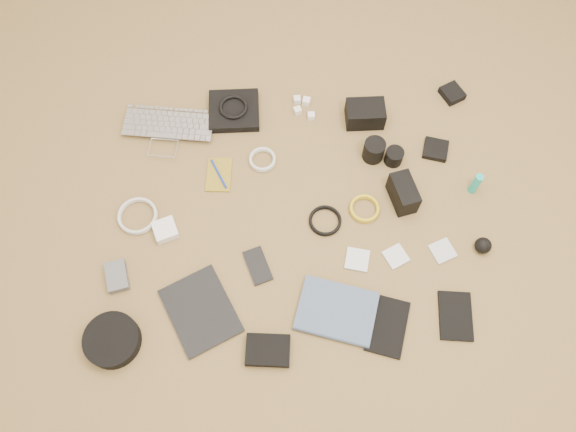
{
  "coord_description": "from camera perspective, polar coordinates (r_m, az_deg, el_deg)",
  "views": [
    {
      "loc": [
        -0.07,
        -0.83,
        1.84
      ],
      "look_at": [
        -0.0,
        0.0,
        0.02
      ],
      "focal_mm": 35.0,
      "sensor_mm": 36.0,
      "label": 1
    }
  ],
  "objects": [
    {
      "name": "cable_yellow",
      "position": [
        2.05,
        7.76,
        0.67
      ],
      "size": [
        0.11,
        0.11,
        0.01
      ],
      "primitive_type": "torus",
      "rotation": [
        0.0,
        0.0,
        -0.02
      ],
      "color": "gold",
      "rests_on": "ground"
    },
    {
      "name": "notebook_black_b",
      "position": [
        1.98,
        16.65,
        -9.7
      ],
      "size": [
        0.13,
        0.18,
        0.01
      ],
      "primitive_type": "cube",
      "rotation": [
        0.0,
        0.0,
        -0.14
      ],
      "color": "black",
      "rests_on": "ground"
    },
    {
      "name": "card_reader",
      "position": [
        2.21,
        14.76,
        6.55
      ],
      "size": [
        0.11,
        0.11,
        0.02
      ],
      "primitive_type": "cube",
      "rotation": [
        0.0,
        0.0,
        -0.32
      ],
      "color": "black",
      "rests_on": "ground"
    },
    {
      "name": "cable_black",
      "position": [
        2.01,
        3.78,
        -0.54
      ],
      "size": [
        0.12,
        0.12,
        0.01
      ],
      "primitive_type": "torus",
      "rotation": [
        0.0,
        0.0,
        0.01
      ],
      "color": "black",
      "rests_on": "ground"
    },
    {
      "name": "charger_d",
      "position": [
        2.23,
        2.37,
        10.12
      ],
      "size": [
        0.03,
        0.03,
        0.03
      ],
      "primitive_type": "cube",
      "rotation": [
        0.0,
        0.0,
        -0.06
      ],
      "color": "white",
      "rests_on": "ground"
    },
    {
      "name": "power_brick",
      "position": [
        2.03,
        -12.35,
        -1.39
      ],
      "size": [
        0.1,
        0.1,
        0.03
      ],
      "primitive_type": "cube",
      "rotation": [
        0.0,
        0.0,
        0.3
      ],
      "color": "white",
      "rests_on": "ground"
    },
    {
      "name": "lens_b",
      "position": [
        2.14,
        10.71,
        5.96
      ],
      "size": [
        0.09,
        0.09,
        0.06
      ],
      "primitive_type": "cylinder",
      "rotation": [
        0.0,
        0.0,
        0.4
      ],
      "color": "black",
      "rests_on": "ground"
    },
    {
      "name": "filter_case_right",
      "position": [
        2.04,
        15.42,
        -3.45
      ],
      "size": [
        0.1,
        0.1,
        0.01
      ],
      "primitive_type": "cube",
      "rotation": [
        0.0,
        0.0,
        0.34
      ],
      "color": "silver",
      "rests_on": "ground"
    },
    {
      "name": "lens_a",
      "position": [
        2.13,
        8.71,
        6.62
      ],
      "size": [
        0.1,
        0.1,
        0.09
      ],
      "primitive_type": "cylinder",
      "rotation": [
        0.0,
        0.0,
        -0.36
      ],
      "color": "black",
      "rests_on": "ground"
    },
    {
      "name": "filter_case_mid",
      "position": [
        2.0,
        10.89,
        -4.06
      ],
      "size": [
        0.1,
        0.1,
        0.01
      ],
      "primitive_type": "cube",
      "rotation": [
        0.0,
        0.0,
        0.42
      ],
      "color": "silver",
      "rests_on": "ground"
    },
    {
      "name": "cable_white_a",
      "position": [
        2.13,
        -2.61,
        5.67
      ],
      "size": [
        0.12,
        0.12,
        0.01
      ],
      "primitive_type": "torus",
      "rotation": [
        0.0,
        0.0,
        -0.18
      ],
      "color": "silver",
      "rests_on": "ground"
    },
    {
      "name": "air_blower",
      "position": [
        2.06,
        19.2,
        -2.85
      ],
      "size": [
        0.07,
        0.07,
        0.06
      ],
      "primitive_type": "sphere",
      "rotation": [
        0.0,
        0.0,
        0.25
      ],
      "color": "black",
      "rests_on": "ground"
    },
    {
      "name": "filter_case_left",
      "position": [
        1.97,
        7.04,
        -4.42
      ],
      "size": [
        0.1,
        0.1,
        0.01
      ],
      "primitive_type": "cube",
      "rotation": [
        0.0,
        0.0,
        -0.27
      ],
      "color": "silver",
      "rests_on": "ground"
    },
    {
      "name": "lens_pouch",
      "position": [
        2.38,
        16.33,
        11.87
      ],
      "size": [
        0.1,
        0.11,
        0.03
      ],
      "primitive_type": "cube",
      "rotation": [
        0.0,
        0.0,
        0.42
      ],
      "color": "black",
      "rests_on": "ground"
    },
    {
      "name": "headphones",
      "position": [
        2.22,
        -5.56,
        10.96
      ],
      "size": [
        0.13,
        0.13,
        0.01
      ],
      "primitive_type": "torus",
      "rotation": [
        0.0,
        0.0,
        0.16
      ],
      "color": "black",
      "rests_on": "headphone_pouch"
    },
    {
      "name": "notebook_black_a",
      "position": [
        1.92,
        10.06,
        -10.96
      ],
      "size": [
        0.18,
        0.22,
        0.01
      ],
      "primitive_type": "cube",
      "rotation": [
        0.0,
        0.0,
        -0.34
      ],
      "color": "black",
      "rests_on": "ground"
    },
    {
      "name": "drive_case",
      "position": [
        1.86,
        -2.05,
        -13.48
      ],
      "size": [
        0.15,
        0.12,
        0.04
      ],
      "primitive_type": "cube",
      "rotation": [
        0.0,
        0.0,
        -0.12
      ],
      "color": "black",
      "rests_on": "ground"
    },
    {
      "name": "headphone_case",
      "position": [
        1.94,
        -17.43,
        -11.94
      ],
      "size": [
        0.21,
        0.21,
        0.05
      ],
      "primitive_type": "cylinder",
      "rotation": [
        0.0,
        0.0,
        0.2
      ],
      "color": "black",
      "rests_on": "ground"
    },
    {
      "name": "notebook_olive",
      "position": [
        2.11,
        -7.03,
        4.18
      ],
      "size": [
        0.11,
        0.15,
        0.01
      ],
      "primitive_type": "cube",
      "rotation": [
        0.0,
        0.0,
        -0.11
      ],
      "color": "olive",
      "rests_on": "ground"
    },
    {
      "name": "lens_cleaner",
      "position": [
        2.14,
        18.52,
        3.14
      ],
      "size": [
        0.03,
        0.03,
        0.1
      ],
      "primitive_type": "cylinder",
      "rotation": [
        0.0,
        0.0,
        0.0
      ],
      "color": "#1BB2A3",
      "rests_on": "ground"
    },
    {
      "name": "cable_white_b",
      "position": [
        2.09,
        -14.99,
        -0.05
      ],
      "size": [
        0.15,
        0.15,
        0.01
      ],
      "primitive_type": "torus",
      "rotation": [
        0.0,
        0.0,
        -0.04
      ],
      "color": "silver",
      "rests_on": "ground"
    },
    {
      "name": "charger_a",
      "position": [
        2.24,
        0.97,
        10.66
      ],
      "size": [
        0.03,
        0.03,
        0.02
      ],
      "primitive_type": "cube",
      "rotation": [
        0.0,
        0.0,
        0.3
      ],
      "color": "white",
      "rests_on": "ground"
    },
    {
      "name": "dslr_camera",
      "position": [
        2.21,
        7.84,
        10.24
      ],
      "size": [
        0.15,
        0.11,
        0.08
      ],
      "primitive_type": "cube",
      "rotation": [
        0.0,
        0.0,
        -0.04
      ],
      "color": "black",
      "rests_on": "ground"
    },
    {
      "name": "headphone_pouch",
      "position": [
        2.24,
        -5.51,
        10.6
      ],
      "size": [
        0.2,
        0.19,
        0.03
      ],
      "primitive_type": "cube",
      "rotation": [
        0.0,
        0.0,
        -0.03
      ],
      "color": "black",
      "rests_on": "ground"
    },
    {
      "name": "pen_blue",
      "position": [
        2.11,
        -7.05,
        4.29
      ],
      "size": [
        0.06,
        0.13,
        0.01
      ],
      "primitive_type": "cylinder",
      "rotation": [
        1.57,
        0.0,
        0.4
      ],
      "color": "#162DB5",
      "rests_on": "notebook_olive"
    },
    {
      "name": "laptop",
      "position": [
        2.22,
        -12.22,
        8.0
      ],
      "size": [
        0.38,
        0.3,
        0.03
      ],
      "primitive_type": "imported",
      "rotation": [
        0.0,
        0.0,
        -0.17
      ],
      "color": "#B7B7BB",
      "rests_on": "ground"
    },
    {
      "name": "paperback",
      "position": [
        1.88,
        4.32,
        -12.35
      ],
      "size": [
        0.3,
        0.26,
        0.03
      ],
      "primitive_type": "imported",
      "rotation": [
        0.0,
        0.0,
        1.24
      ],
      "color": "#465977",
      "rests_on": "ground"
    },
    {
      "name": "flash",
      "position": [
        2.05,
        11.62,
        2.28
      ],
      "size": [
        0.1,
        0.15,
        0.1
      ],
      "primitive_type": "cube",
      "rotation": [
        0.0,
        0.0,
        0.2
      ],
      "color": "black",
      "rests_on": "ground"
    },
    {
      "name": "phone",
      "position": [
        1.95,
        -3.09,
        -5.07
      ],
      "size": [
        0.1,
        0.14,
        0.01
      ],
      "primitive_type": "cube",
      "rotation": [
        0.0,
        0.0,
        0.29
      ],
      "color": "black",
      "rests_on": "ground"
    },
    {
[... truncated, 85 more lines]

